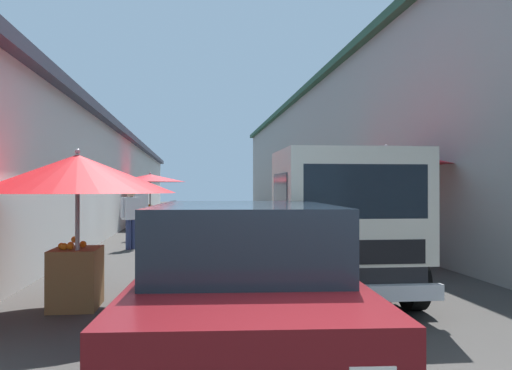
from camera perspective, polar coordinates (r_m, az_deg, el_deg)
name	(u,v)px	position (r m, az deg, el deg)	size (l,w,h in m)	color
ground	(230,239)	(16.49, -2.88, -5.87)	(90.00, 90.00, 0.00)	#3D3A38
building_left_whitewash	(10,179)	(19.62, -25.18, 0.62)	(49.80, 7.50, 3.79)	silver
building_right_concrete	(421,150)	(20.49, 17.55, 3.67)	(49.80, 7.50, 6.01)	gray
fruit_stall_near_right	(150,183)	(21.47, -11.43, 0.18)	(2.85, 2.85, 2.22)	#9E9EA3
fruit_stall_near_left	(332,189)	(13.70, 8.26, -0.48)	(2.17, 2.17, 2.15)	#9E9EA3
fruit_stall_far_right	(77,185)	(7.16, -18.87, -0.02)	(2.52, 2.52, 2.10)	#9E9EA3
fruit_stall_mid_lane	(385,174)	(10.94, 13.87, 1.22)	(2.64, 2.64, 2.47)	#9E9EA3
hatchback_car	(243,286)	(4.66, -1.38, -10.94)	(4.01, 2.12, 1.45)	#600F14
delivery_truck	(334,227)	(7.53, 8.46, -4.54)	(4.93, 2.00, 2.08)	black
vendor_by_crates	(140,208)	(16.65, -12.51, -2.44)	(0.51, 0.47, 1.68)	#665B4C
vendor_in_shade	(131,215)	(14.01, -13.45, -3.17)	(0.46, 0.48, 1.56)	navy
parked_scooter	(169,221)	(18.62, -9.40, -3.84)	(1.65, 0.63, 1.14)	black
plastic_stool	(310,229)	(16.17, 5.91, -4.81)	(0.30, 0.30, 0.43)	red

